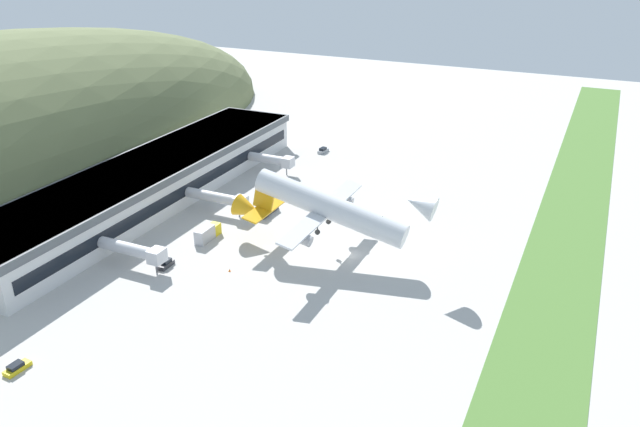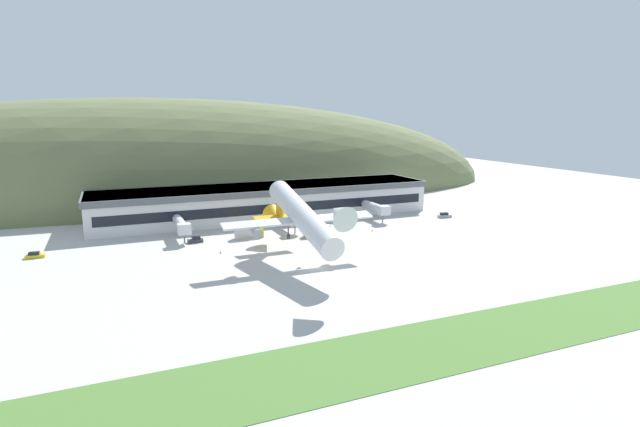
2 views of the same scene
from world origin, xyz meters
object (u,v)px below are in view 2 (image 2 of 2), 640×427
cargo_airplane (301,217)px  traffic_cone_0 (372,230)px  jetway_1 (288,216)px  box_truck (249,232)px  service_car_2 (195,240)px  terminal_building (266,199)px  jetway_2 (376,208)px  traffic_cone_1 (220,252)px  jetway_0 (181,225)px  service_car_1 (35,255)px  fuel_truck (317,231)px  service_car_0 (445,215)px

cargo_airplane → traffic_cone_0: (30.27, 21.09, -10.56)m
jetway_1 → box_truck: 14.92m
service_car_2 → traffic_cone_0: service_car_2 is taller
terminal_building → jetway_2: 36.47m
service_car_2 → traffic_cone_1: bearing=-73.4°
jetway_0 → cargo_airplane: bearing=-56.1°
jetway_2 → box_truck: bearing=-170.8°
service_car_2 → traffic_cone_0: (49.88, -6.85, -0.40)m
jetway_2 → traffic_cone_0: 16.38m
jetway_2 → box_truck: 44.85m
cargo_airplane → box_truck: 29.31m
service_car_1 → box_truck: box_truck is taller
jetway_0 → service_car_1: bearing=-171.8°
jetway_2 → service_car_1: bearing=-176.4°
terminal_building → service_car_1: 69.86m
service_car_1 → service_car_2: bearing=-0.7°
jetway_1 → traffic_cone_1: (-24.13, -18.07, -3.71)m
fuel_truck → terminal_building: bearing=99.7°
cargo_airplane → service_car_1: cargo_airplane is taller
jetway_0 → traffic_cone_0: size_ratio=27.72×
traffic_cone_0 → service_car_0: bearing=14.0°
service_car_2 → jetway_1: bearing=10.0°
traffic_cone_1 → fuel_truck: bearing=13.8°
service_car_1 → fuel_truck: size_ratio=0.57×
cargo_airplane → terminal_building: bearing=81.7°
jetway_0 → fuel_truck: bearing=-17.9°
service_car_1 → traffic_cone_0: bearing=-4.8°
traffic_cone_0 → service_car_2: bearing=172.2°
service_car_0 → service_car_1: size_ratio=1.05×
jetway_0 → cargo_airplane: (22.42, -33.42, 6.85)m
cargo_airplane → service_car_1: size_ratio=10.64×
jetway_1 → traffic_cone_0: 25.12m
box_truck → traffic_cone_0: (35.47, -6.22, -1.27)m
traffic_cone_1 → cargo_airplane: bearing=-43.3°
service_car_2 → fuel_truck: (32.74, -6.01, 0.81)m
cargo_airplane → service_car_0: bearing=25.1°
jetway_0 → service_car_0: size_ratio=3.51×
jetway_0 → jetway_2: (61.44, 1.01, -0.00)m
traffic_cone_1 → traffic_cone_0: bearing=7.8°
service_car_0 → service_car_2: bearing=-179.3°
jetway_2 → service_car_1: jetway_2 is taller
fuel_truck → traffic_cone_1: size_ratio=13.11×
jetway_0 → service_car_2: 6.99m
jetway_0 → jetway_2: 61.44m
jetway_1 → traffic_cone_0: jetway_1 is taller
jetway_0 → cargo_airplane: cargo_airplane is taller
cargo_airplane → service_car_1: 64.77m
terminal_building → jetway_1: 20.38m
jetway_2 → jetway_1: bearing=-177.1°
fuel_truck → traffic_cone_1: bearing=-166.2°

